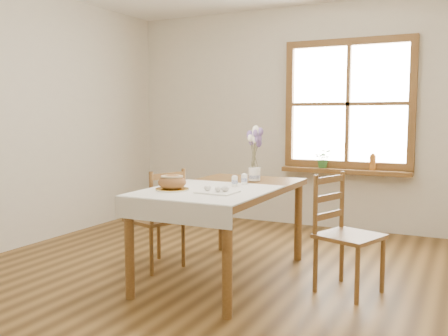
{
  "coord_description": "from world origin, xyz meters",
  "views": [
    {
      "loc": [
        1.77,
        -3.27,
        1.32
      ],
      "look_at": [
        0.0,
        0.3,
        0.9
      ],
      "focal_mm": 40.0,
      "sensor_mm": 36.0,
      "label": 1
    }
  ],
  "objects_px": {
    "bread_plate": "(172,189)",
    "flower_vase": "(254,175)",
    "dining_table": "(224,197)",
    "chair_right": "(350,234)",
    "chair_left": "(155,218)"
  },
  "relations": [
    {
      "from": "chair_right",
      "to": "chair_left",
      "type": "bearing_deg",
      "value": 113.58
    },
    {
      "from": "dining_table",
      "to": "chair_left",
      "type": "height_order",
      "value": "chair_left"
    },
    {
      "from": "chair_right",
      "to": "flower_vase",
      "type": "distance_m",
      "value": 1.01
    },
    {
      "from": "chair_right",
      "to": "flower_vase",
      "type": "height_order",
      "value": "chair_right"
    },
    {
      "from": "dining_table",
      "to": "chair_right",
      "type": "height_order",
      "value": "chair_right"
    },
    {
      "from": "bread_plate",
      "to": "flower_vase",
      "type": "bearing_deg",
      "value": 67.82
    },
    {
      "from": "flower_vase",
      "to": "bread_plate",
      "type": "bearing_deg",
      "value": -112.18
    },
    {
      "from": "dining_table",
      "to": "bread_plate",
      "type": "height_order",
      "value": "bread_plate"
    },
    {
      "from": "dining_table",
      "to": "flower_vase",
      "type": "xyz_separation_m",
      "value": [
        0.1,
        0.39,
        0.14
      ]
    },
    {
      "from": "chair_right",
      "to": "bread_plate",
      "type": "relative_size",
      "value": 3.59
    },
    {
      "from": "chair_left",
      "to": "flower_vase",
      "type": "xyz_separation_m",
      "value": [
        0.76,
        0.41,
        0.37
      ]
    },
    {
      "from": "chair_left",
      "to": "chair_right",
      "type": "xyz_separation_m",
      "value": [
        1.66,
        0.11,
        0.01
      ]
    },
    {
      "from": "bread_plate",
      "to": "dining_table",
      "type": "bearing_deg",
      "value": 61.12
    },
    {
      "from": "chair_left",
      "to": "bread_plate",
      "type": "bearing_deg",
      "value": 65.42
    },
    {
      "from": "chair_left",
      "to": "flower_vase",
      "type": "distance_m",
      "value": 0.94
    }
  ]
}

